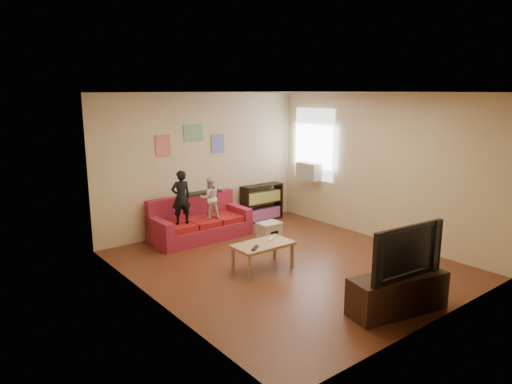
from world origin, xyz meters
TOP-DOWN VIEW (x-y plane):
  - room_shell at (0.00, 0.00)m, footprint 4.52×5.02m
  - sofa at (-0.38, 2.06)m, footprint 1.85×0.85m
  - child_a at (-0.84, 1.90)m, footprint 0.39×0.29m
  - child_b at (-0.24, 1.90)m, footprint 0.45×0.39m
  - coffee_table at (-0.44, 0.07)m, footprint 0.94×0.52m
  - remote at (-0.69, -0.05)m, footprint 0.21×0.18m
  - game_controller at (-0.24, 0.12)m, footprint 0.15×0.10m
  - bookshelf at (1.33, 2.30)m, footprint 0.97×0.29m
  - window at (2.22, 1.65)m, footprint 0.04×1.08m
  - ac_unit at (2.10, 1.65)m, footprint 0.28×0.55m
  - artwork_left at (-0.85, 2.48)m, footprint 0.30×0.01m
  - artwork_center at (-0.20, 2.48)m, footprint 0.42×0.01m
  - artwork_right at (0.35, 2.48)m, footprint 0.30×0.01m
  - file_box at (0.66, 1.23)m, footprint 0.43×0.33m
  - tv_stand at (-0.00, -2.07)m, footprint 1.36×0.71m
  - television at (-0.00, -2.07)m, footprint 1.17×0.27m
  - tissue at (0.50, 1.33)m, footprint 0.12×0.12m

SIDE VIEW (x-z plane):
  - tissue at x=0.50m, z-range 0.00..0.11m
  - file_box at x=0.66m, z-range 0.00..0.30m
  - tv_stand at x=0.00m, z-range 0.00..0.49m
  - sofa at x=-0.38m, z-range -0.13..0.68m
  - bookshelf at x=1.33m, z-range -0.04..0.73m
  - coffee_table at x=-0.44m, z-range 0.15..0.57m
  - remote at x=-0.69m, z-range 0.42..0.45m
  - game_controller at x=-0.24m, z-range 0.42..0.45m
  - child_b at x=-0.24m, z-range 0.39..1.17m
  - television at x=0.00m, z-range 0.49..1.15m
  - child_a at x=-0.84m, z-range 0.39..1.36m
  - ac_unit at x=2.10m, z-range 0.91..1.26m
  - room_shell at x=0.00m, z-range -0.01..2.71m
  - window at x=2.22m, z-range 0.90..2.38m
  - artwork_right at x=0.35m, z-range 1.51..1.89m
  - artwork_left at x=-0.85m, z-range 1.55..1.95m
  - artwork_center at x=-0.20m, z-range 1.79..2.11m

